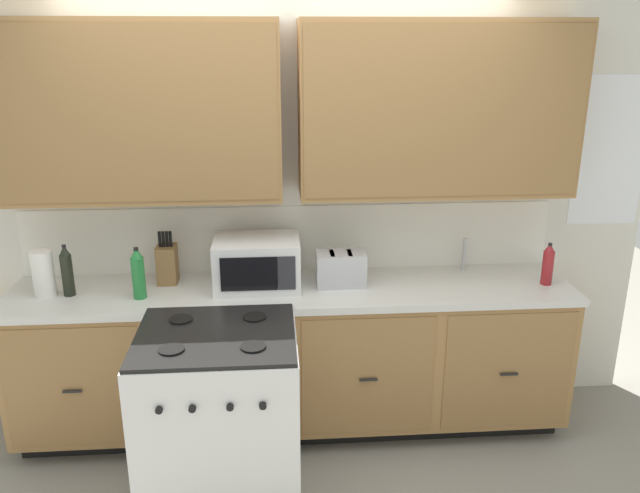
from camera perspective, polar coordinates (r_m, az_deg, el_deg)
ground_plane at (r=3.80m, az=-2.07°, el=-18.21°), size 8.00×8.00×0.00m
wall_unit at (r=3.61m, az=-2.66°, el=8.55°), size 4.37×0.40×2.46m
counter_run at (r=3.81m, az=-2.30°, el=-9.86°), size 3.20×0.64×0.91m
stove_range at (r=3.28m, az=-8.94°, el=-15.11°), size 0.76×0.68×0.95m
microwave at (r=3.61m, az=-5.68°, el=-1.45°), size 0.48×0.37×0.28m
toaster at (r=3.63m, az=1.87°, el=-1.99°), size 0.28×0.18×0.19m
knife_block at (r=3.76m, az=-13.55°, el=-1.49°), size 0.11×0.14×0.31m
sink_faucet at (r=3.95m, az=12.82°, el=-0.67°), size 0.02×0.02×0.20m
paper_towel_roll at (r=3.77m, az=-23.60°, el=-2.23°), size 0.12×0.12×0.26m
bottle_dark at (r=3.73m, az=-21.76°, el=-2.04°), size 0.06×0.06×0.29m
bottle_red at (r=3.85m, az=19.78°, el=-1.50°), size 0.06×0.06×0.25m
bottle_green at (r=3.56m, az=-16.01°, el=-2.35°), size 0.07×0.07×0.29m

